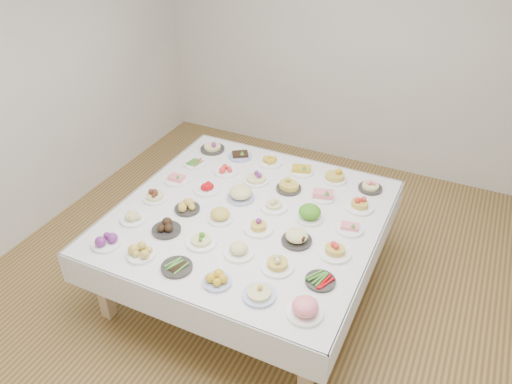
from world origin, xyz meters
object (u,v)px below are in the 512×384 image
at_px(dish_35, 371,185).
at_px(dish_0, 106,240).
at_px(display_table, 248,221).
at_px(dish_18, 177,178).

bearing_deg(dish_35, dish_0, -134.98).
bearing_deg(display_table, dish_18, 168.39).
height_order(display_table, dish_18, dish_18).
bearing_deg(dish_18, dish_35, 21.33).
distance_m(display_table, dish_18, 0.83).
bearing_deg(display_table, dish_35, 44.50).
bearing_deg(dish_35, dish_18, -158.67).
xyz_separation_m(dish_18, dish_35, (1.62, 0.63, 0.01)).
xyz_separation_m(dish_0, dish_35, (1.61, 1.61, -0.00)).
relative_size(dish_0, dish_35, 1.10).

